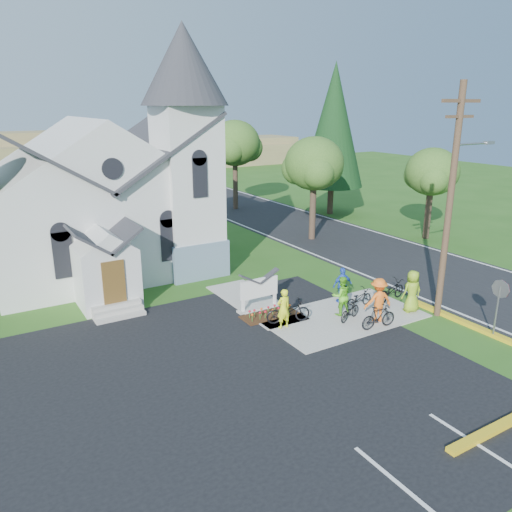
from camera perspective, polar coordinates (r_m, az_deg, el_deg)
ground at (r=21.42m, az=7.65°, el=-8.26°), size 120.00×120.00×0.00m
parking_lot at (r=16.71m, az=-7.68°, el=-16.06°), size 20.00×16.00×0.02m
road at (r=38.47m, az=5.47°, el=3.27°), size 8.00×90.00×0.02m
sidewalk at (r=22.65m, az=9.86°, el=-6.85°), size 7.00×4.00×0.05m
church at (r=28.57m, az=-17.10°, el=8.54°), size 12.35×12.00×13.00m
church_sign at (r=22.79m, az=0.36°, el=-3.71°), size 2.20×0.40×1.70m
flower_bed at (r=22.46m, az=1.56°, el=-6.77°), size 2.60×1.10×0.07m
utility_pole at (r=22.54m, az=21.45°, el=6.43°), size 3.45×0.28×10.00m
stop_sign at (r=22.02m, az=26.05°, el=-4.18°), size 0.11×0.76×2.48m
tree_road_near at (r=34.30m, az=6.67°, el=10.39°), size 4.00×4.00×7.05m
tree_road_mid at (r=44.56m, az=-2.42°, el=12.72°), size 4.40×4.40×7.80m
tree_road_far at (r=36.36m, az=19.49°, el=9.00°), size 3.60×3.60×6.30m
conifer at (r=42.87m, az=8.87°, el=14.53°), size 5.20×5.20×12.40m
distant_hills at (r=73.35m, az=-18.90°, el=10.69°), size 61.00×10.00×5.60m
cyclist_0 at (r=20.93m, az=3.16°, el=-6.01°), size 0.63×0.42×1.72m
bike_0 at (r=21.57m, az=3.71°, el=-6.33°), size 2.05×1.19×1.02m
cyclist_1 at (r=22.47m, az=9.71°, el=-4.49°), size 1.02×0.88×1.79m
bike_1 at (r=22.15m, az=10.70°, el=-6.14°), size 1.53×0.86×0.88m
cyclist_2 at (r=23.88m, az=9.84°, el=-3.29°), size 1.05×0.54×1.72m
bike_2 at (r=23.55m, az=11.66°, el=-4.77°), size 1.74×0.80×0.88m
cyclist_3 at (r=22.08m, az=13.79°, el=-4.92°), size 1.39×0.99×1.96m
bike_3 at (r=21.61m, az=13.83°, el=-6.77°), size 1.72×0.66×1.01m
cyclist_4 at (r=23.53m, az=17.41°, el=-3.86°), size 1.05×0.78×1.94m
bike_4 at (r=24.70m, az=15.20°, el=-3.82°), size 2.03×1.02×1.02m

